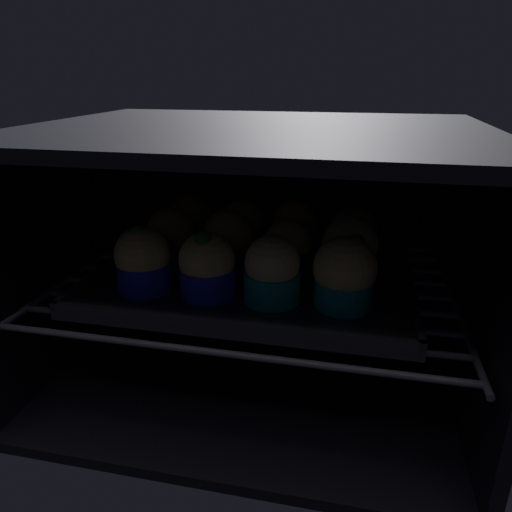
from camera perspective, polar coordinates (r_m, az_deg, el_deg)
oven_cavity at (r=71.31cm, az=0.67°, el=0.75°), size 59.00×47.00×37.00cm
oven_rack at (r=68.76cm, az=-0.06°, el=-3.12°), size 54.80×42.00×0.80cm
baking_tray at (r=68.63cm, az=0.00°, el=-2.19°), size 43.10×34.42×2.20cm
muffin_row0_col0 at (r=62.98cm, az=-13.36°, el=-0.58°), size 7.21×7.21×8.89cm
muffin_row0_col1 at (r=60.03cm, az=-5.87°, el=-1.25°), size 7.11×7.11×8.94cm
muffin_row0_col2 at (r=58.27cm, az=1.96°, el=-1.84°), size 7.00×7.00×8.52cm
muffin_row0_col3 at (r=57.84cm, az=10.55°, el=-2.15°), size 7.64×7.64×8.89cm
muffin_row1_col0 at (r=70.94cm, az=-10.17°, el=2.10°), size 7.03×7.03×8.45cm
muffin_row1_col1 at (r=68.21cm, az=-3.41°, el=1.70°), size 7.05×7.05×8.63cm
muffin_row1_col2 at (r=66.51cm, az=3.77°, el=0.75°), size 7.00×7.00×7.89cm
muffin_row1_col3 at (r=65.33cm, az=11.08°, el=0.68°), size 7.56×7.56×9.34cm
muffin_row2_col0 at (r=78.23cm, az=-7.79°, el=3.93°), size 7.39×7.39×8.38cm
muffin_row2_col1 at (r=76.00cm, az=-1.62°, el=3.50°), size 7.00×7.00×8.04cm
muffin_row2_col2 at (r=74.26cm, az=4.61°, el=3.24°), size 7.00×7.00×8.49cm
muffin_row2_col3 at (r=73.84cm, az=11.53°, el=2.53°), size 7.27×7.27×7.99cm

